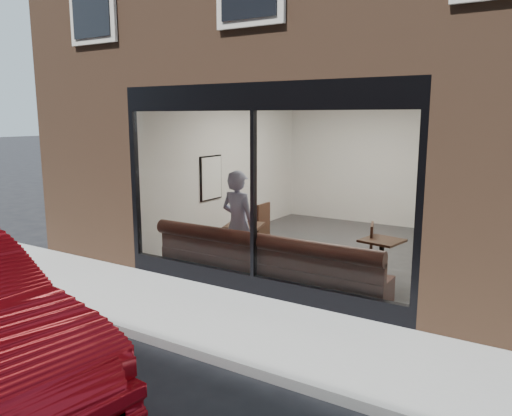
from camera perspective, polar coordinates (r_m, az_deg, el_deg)
The scene contains 21 objects.
ground at distance 6.36m, azimuth -10.51°, elevation -15.04°, with size 120.00×120.00×0.00m, color black.
sidewalk_near at distance 7.06m, azimuth -4.93°, elevation -12.20°, with size 40.00×2.00×0.01m, color gray.
kerb_near at distance 6.30m, azimuth -10.85°, elevation -14.70°, with size 40.00×0.10×0.12m, color gray.
host_building_pier_left at distance 14.46m, azimuth -0.30°, elevation 6.01°, with size 2.50×12.00×3.20m, color brown.
host_building_backfill at distance 15.74m, azimuth 17.45°, elevation 5.89°, with size 5.00×6.00×3.20m, color brown.
cafe_floor at distance 10.36m, azimuth 8.48°, elevation -4.77°, with size 6.00×6.00×0.00m, color #2D2D30.
cafe_ceiling at distance 10.01m, azimuth 8.98°, elevation 13.02°, with size 6.00×6.00×0.00m, color white.
cafe_wall_back at distance 12.85m, azimuth 14.03°, elevation 5.14°, with size 5.00×5.00×0.00m, color silver.
cafe_wall_left at distance 11.27m, azimuth -3.02°, elevation 4.74°, with size 6.00×6.00×0.00m, color silver.
cafe_wall_right at distance 9.38m, azimuth 22.85°, elevation 2.77°, with size 6.00×6.00×0.00m, color silver.
storefront_kick at distance 7.82m, azimuth -0.28°, elevation -8.74°, with size 5.00×0.10×0.30m, color black.
storefront_header at distance 7.39m, azimuth -0.30°, elevation 12.63°, with size 5.00×0.10×0.40m, color black.
storefront_mullion at distance 7.47m, azimuth -0.29°, elevation 1.45°, with size 0.06×0.10×2.50m, color black.
storefront_glass at distance 7.45m, azimuth -0.41°, elevation 1.42°, with size 4.80×4.80×0.00m, color white.
banquette at distance 8.12m, azimuth 1.24°, elevation -7.45°, with size 4.00×0.55×0.45m, color black.
person at distance 8.44m, azimuth -2.05°, elevation -1.87°, with size 0.67×0.44×1.84m, color #98A2C6.
cafe_table_left at distance 9.17m, azimuth -1.38°, elevation -2.02°, with size 0.65×0.65×0.04m, color #302012.
cafe_table_right at distance 8.32m, azimuth 14.22°, elevation -3.64°, with size 0.59×0.59×0.04m, color #302012.
cafe_chair_left at distance 10.51m, azimuth -0.01°, elevation -3.19°, with size 0.46×0.46×0.04m, color #302012.
cafe_chair_right at distance 8.73m, azimuth 11.69°, elevation -6.27°, with size 0.47×0.47×0.04m, color #302012.
wall_poster at distance 10.68m, azimuth -5.09°, elevation 3.45°, with size 0.02×0.67×0.89m, color white.
Camera 1 is at (3.93, -4.20, 2.72)m, focal length 35.00 mm.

